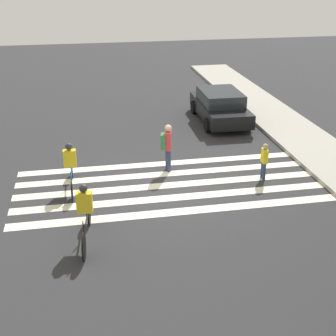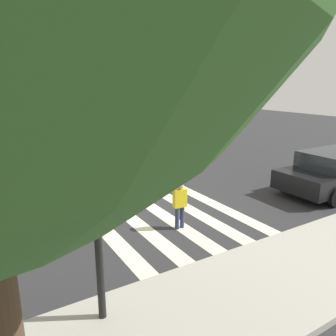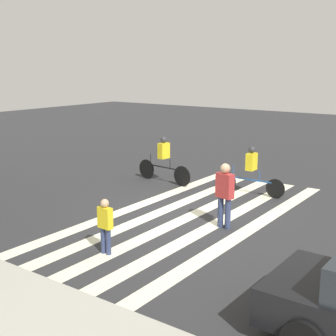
{
  "view_description": "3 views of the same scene",
  "coord_description": "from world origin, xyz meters",
  "px_view_note": "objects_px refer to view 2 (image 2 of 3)",
  "views": [
    {
      "loc": [
        13.65,
        -2.6,
        6.8
      ],
      "look_at": [
        0.59,
        -0.13,
        0.89
      ],
      "focal_mm": 50.0,
      "sensor_mm": 36.0,
      "label": 1
    },
    {
      "loc": [
        4.47,
        9.87,
        3.76
      ],
      "look_at": [
        -1.17,
        0.61,
        0.87
      ],
      "focal_mm": 35.0,
      "sensor_mm": 36.0,
      "label": 2
    },
    {
      "loc": [
        -6.72,
        10.36,
        4.11
      ],
      "look_at": [
        0.57,
        0.21,
        1.35
      ],
      "focal_mm": 50.0,
      "sensor_mm": 36.0,
      "label": 3
    }
  ],
  "objects_px": {
    "cyclist_far_lane": "(106,152)",
    "car_parked_far_curb": "(336,171)",
    "pedestrian_adult_tall_backpack": "(162,162)",
    "cyclist_mid_street": "(26,163)",
    "pedestrian_child_with_backpack": "(180,203)",
    "traffic_light": "(88,120)"
  },
  "relations": [
    {
      "from": "traffic_light",
      "to": "cyclist_mid_street",
      "type": "xyz_separation_m",
      "value": [
        -0.18,
        -8.17,
        -2.37
      ]
    },
    {
      "from": "cyclist_far_lane",
      "to": "car_parked_far_curb",
      "type": "xyz_separation_m",
      "value": [
        -5.87,
        6.7,
        -0.13
      ]
    },
    {
      "from": "traffic_light",
      "to": "pedestrian_adult_tall_backpack",
      "type": "distance_m",
      "value": 7.13
    },
    {
      "from": "traffic_light",
      "to": "pedestrian_adult_tall_backpack",
      "type": "relative_size",
      "value": 2.73
    },
    {
      "from": "traffic_light",
      "to": "pedestrian_child_with_backpack",
      "type": "bearing_deg",
      "value": -143.79
    },
    {
      "from": "traffic_light",
      "to": "cyclist_far_lane",
      "type": "height_order",
      "value": "traffic_light"
    },
    {
      "from": "pedestrian_adult_tall_backpack",
      "to": "cyclist_far_lane",
      "type": "distance_m",
      "value": 3.42
    },
    {
      "from": "traffic_light",
      "to": "cyclist_far_lane",
      "type": "distance_m",
      "value": 9.51
    },
    {
      "from": "pedestrian_child_with_backpack",
      "to": "cyclist_mid_street",
      "type": "xyz_separation_m",
      "value": [
        2.8,
        -5.99,
        0.16
      ]
    },
    {
      "from": "cyclist_far_lane",
      "to": "cyclist_mid_street",
      "type": "distance_m",
      "value": 3.23
    },
    {
      "from": "cyclist_mid_street",
      "to": "car_parked_far_curb",
      "type": "relative_size",
      "value": 0.55
    },
    {
      "from": "traffic_light",
      "to": "pedestrian_adult_tall_backpack",
      "type": "xyz_separation_m",
      "value": [
        -4.26,
        -5.25,
        -2.25
      ]
    },
    {
      "from": "cyclist_mid_street",
      "to": "car_parked_far_curb",
      "type": "distance_m",
      "value": 11.06
    },
    {
      "from": "cyclist_mid_street",
      "to": "car_parked_far_curb",
      "type": "bearing_deg",
      "value": 151.34
    },
    {
      "from": "traffic_light",
      "to": "cyclist_mid_street",
      "type": "distance_m",
      "value": 8.51
    },
    {
      "from": "pedestrian_adult_tall_backpack",
      "to": "cyclist_mid_street",
      "type": "relative_size",
      "value": 0.7
    },
    {
      "from": "pedestrian_child_with_backpack",
      "to": "car_parked_far_curb",
      "type": "height_order",
      "value": "car_parked_far_curb"
    },
    {
      "from": "traffic_light",
      "to": "cyclist_far_lane",
      "type": "bearing_deg",
      "value": -111.65
    },
    {
      "from": "cyclist_mid_street",
      "to": "pedestrian_child_with_backpack",
      "type": "bearing_deg",
      "value": 121.17
    },
    {
      "from": "pedestrian_adult_tall_backpack",
      "to": "cyclist_mid_street",
      "type": "distance_m",
      "value": 5.02
    },
    {
      "from": "pedestrian_adult_tall_backpack",
      "to": "traffic_light",
      "type": "bearing_deg",
      "value": 65.65
    },
    {
      "from": "pedestrian_adult_tall_backpack",
      "to": "cyclist_mid_street",
      "type": "bearing_deg",
      "value": -20.92
    }
  ]
}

